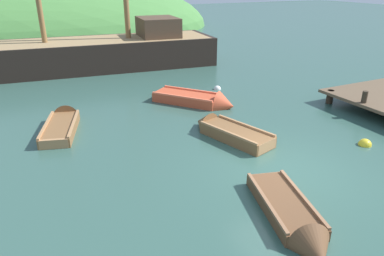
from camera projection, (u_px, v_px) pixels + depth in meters
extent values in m
plane|color=#33564C|center=(287.00, 171.00, 9.79)|extent=(120.00, 120.00, 0.00)
cylinder|color=#3A2D21|center=(329.00, 103.00, 15.09)|extent=(0.28, 0.28, 1.16)
cylinder|color=#3A2D21|center=(365.00, 97.00, 13.33)|extent=(0.20, 0.20, 0.45)
cube|color=black|center=(94.00, 61.00, 20.71)|extent=(14.25, 5.23, 2.43)
cube|color=#997A51|center=(92.00, 41.00, 20.26)|extent=(13.66, 4.87, 0.10)
cube|color=#4C3828|center=(158.00, 27.00, 21.25)|extent=(2.47, 2.87, 1.10)
cube|color=brown|center=(236.00, 136.00, 11.62)|extent=(1.62, 2.62, 0.49)
cone|color=brown|center=(204.00, 123.00, 12.66)|extent=(1.06, 0.86, 0.92)
cube|color=#AE7B4F|center=(266.00, 146.00, 10.79)|extent=(0.87, 0.36, 0.34)
cube|color=#AE7B4F|center=(227.00, 128.00, 11.84)|extent=(0.91, 0.42, 0.05)
cube|color=#AE7B4F|center=(247.00, 135.00, 11.26)|extent=(0.91, 0.42, 0.05)
cube|color=#AE7B4F|center=(246.00, 125.00, 11.79)|extent=(0.75, 2.33, 0.07)
cube|color=#AE7B4F|center=(228.00, 133.00, 11.24)|extent=(0.75, 2.33, 0.07)
cube|color=brown|center=(283.00, 207.00, 8.15)|extent=(1.57, 2.57, 0.39)
cone|color=brown|center=(316.00, 253.00, 6.78)|extent=(1.05, 0.84, 0.91)
cube|color=#8E6242|center=(265.00, 179.00, 9.16)|extent=(0.87, 0.35, 0.27)
cube|color=#8E6242|center=(292.00, 213.00, 7.71)|extent=(0.90, 0.41, 0.05)
cube|color=#8E6242|center=(277.00, 192.00, 8.47)|extent=(0.90, 0.41, 0.05)
cube|color=#8E6242|center=(266.00, 201.00, 7.98)|extent=(0.71, 2.29, 0.07)
cube|color=#8E6242|center=(302.00, 197.00, 8.13)|extent=(0.71, 2.29, 0.07)
cube|color=#C64C2D|center=(187.00, 100.00, 15.13)|extent=(2.64, 2.90, 0.49)
cone|color=#C64C2D|center=(226.00, 105.00, 14.44)|extent=(1.28, 1.22, 1.08)
cube|color=#FF6E48|center=(160.00, 94.00, 15.63)|extent=(0.88, 0.73, 0.34)
cube|color=#FF6E48|center=(198.00, 97.00, 14.86)|extent=(0.93, 0.80, 0.05)
cube|color=#FF6E48|center=(177.00, 94.00, 15.25)|extent=(0.93, 0.80, 0.05)
cube|color=#FF6E48|center=(181.00, 97.00, 14.58)|extent=(1.77, 2.19, 0.07)
cube|color=#FF6E48|center=(192.00, 90.00, 15.46)|extent=(1.77, 2.19, 0.07)
cube|color=brown|center=(61.00, 130.00, 12.15)|extent=(1.65, 2.71, 0.43)
cone|color=brown|center=(68.00, 114.00, 13.59)|extent=(1.07, 0.88, 0.93)
cube|color=#AE7B4F|center=(54.00, 144.00, 11.02)|extent=(0.88, 0.36, 0.30)
cube|color=#AE7B4F|center=(62.00, 121.00, 12.49)|extent=(0.92, 0.43, 0.05)
cube|color=#AE7B4F|center=(58.00, 131.00, 11.69)|extent=(0.92, 0.43, 0.05)
cube|color=#AE7B4F|center=(73.00, 123.00, 12.12)|extent=(0.77, 2.41, 0.07)
cube|color=#AE7B4F|center=(46.00, 125.00, 11.98)|extent=(0.77, 2.41, 0.07)
sphere|color=yellow|center=(365.00, 145.00, 11.32)|extent=(0.41, 0.41, 0.41)
sphere|color=white|center=(217.00, 89.00, 16.95)|extent=(0.35, 0.35, 0.35)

